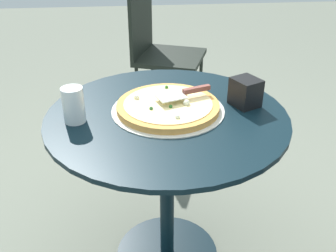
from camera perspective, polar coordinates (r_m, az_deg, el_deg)
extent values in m
cylinder|color=black|center=(1.41, -0.17, 1.48)|extent=(0.87, 0.87, 0.02)
cylinder|color=black|center=(1.60, -0.15, -9.51)|extent=(0.06, 0.06, 0.67)
cylinder|color=silver|center=(1.43, 0.00, 2.38)|extent=(0.41, 0.41, 0.00)
cylinder|color=gold|center=(1.42, 0.00, 2.86)|extent=(0.37, 0.37, 0.02)
cylinder|color=#F3DA92|center=(1.42, 0.00, 3.32)|extent=(0.32, 0.32, 0.00)
sphere|color=#E9EACC|center=(1.41, 2.70, 3.38)|extent=(0.02, 0.02, 0.02)
sphere|color=#286D20|center=(1.46, 1.66, 4.35)|extent=(0.02, 0.02, 0.02)
sphere|color=#2C6829|center=(1.38, 0.39, 2.83)|extent=(0.01, 0.01, 0.01)
sphere|color=#EBE9C4|center=(1.48, 2.35, 4.71)|extent=(0.02, 0.02, 0.02)
sphere|color=#2E6F22|center=(1.54, -0.21, 5.66)|extent=(0.01, 0.01, 0.01)
sphere|color=beige|center=(1.45, -4.59, 4.19)|extent=(0.02, 0.02, 0.02)
sphere|color=white|center=(1.32, 1.37, 1.35)|extent=(0.02, 0.02, 0.02)
sphere|color=#2C5E2F|center=(1.37, -2.46, 2.57)|extent=(0.01, 0.01, 0.01)
cube|color=silver|center=(1.42, 0.41, 4.36)|extent=(0.12, 0.11, 0.00)
cube|color=brown|center=(1.46, 4.15, 5.33)|extent=(0.11, 0.05, 0.02)
cylinder|color=silver|center=(1.37, -13.55, 2.98)|extent=(0.07, 0.07, 0.12)
cube|color=black|center=(1.48, 11.18, 4.83)|extent=(0.12, 0.13, 0.10)
cube|color=black|center=(2.74, 0.35, 9.93)|extent=(0.55, 0.55, 0.03)
cube|color=black|center=(2.72, -3.95, 15.12)|extent=(0.17, 0.41, 0.46)
cylinder|color=black|center=(2.96, 4.74, 6.53)|extent=(0.02, 0.02, 0.43)
cylinder|color=black|center=(2.62, 3.27, 3.48)|extent=(0.02, 0.02, 0.43)
cylinder|color=black|center=(3.04, -2.23, 7.22)|extent=(0.02, 0.02, 0.43)
cylinder|color=black|center=(2.71, -4.46, 4.34)|extent=(0.02, 0.02, 0.43)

